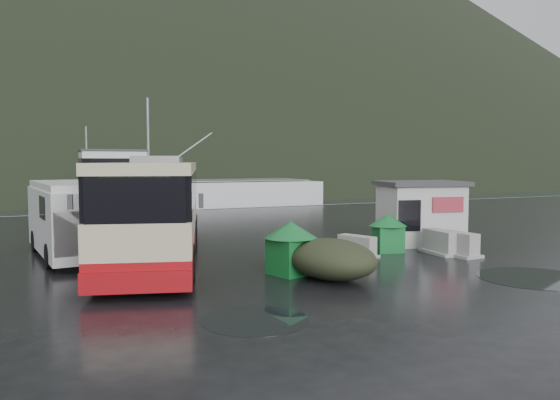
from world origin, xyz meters
name	(u,v)px	position (x,y,z in m)	size (l,w,h in m)	color
ground	(271,257)	(0.00, 0.00, 0.00)	(160.00, 160.00, 0.00)	black
harbor_water	(69,178)	(0.00, 110.00, 0.00)	(300.00, 180.00, 0.02)	black
quay_edge	(154,211)	(0.00, 20.00, 0.00)	(160.00, 0.60, 1.50)	#999993
headland	(72,169)	(10.00, 250.00, 0.00)	(780.00, 540.00, 570.00)	black
coach_bus	(157,257)	(-3.66, 1.80, 0.00)	(3.19, 12.86, 3.64)	beige
white_van	(72,257)	(-6.47, 3.06, 0.00)	(2.23, 6.48, 2.71)	silver
waste_bin_left	(291,274)	(-0.64, -2.97, 0.00)	(1.15, 1.15, 1.61)	#12692A
waste_bin_right	(388,252)	(4.53, -0.74, 0.00)	(1.03, 1.03, 1.43)	#12692A
dome_tent	(332,279)	(0.15, -4.07, 0.00)	(2.14, 3.00, 1.18)	#29301C
ticket_kiosk	(420,244)	(6.89, 0.28, 0.00)	(3.34, 2.53, 2.61)	beige
jersey_barrier_a	(357,256)	(2.89, -1.15, 0.00)	(0.76, 1.51, 0.76)	#999993
jersey_barrier_b	(457,256)	(6.30, -2.52, 0.00)	(0.87, 1.74, 0.87)	#999993
jersey_barrier_c	(441,254)	(6.06, -1.94, 0.00)	(0.87, 1.75, 0.87)	#999993
fishing_trawler	(184,202)	(3.99, 27.38, 0.00)	(24.84, 5.46, 9.94)	silver
puddles	(438,265)	(4.43, -3.69, 0.01)	(14.31, 12.03, 0.01)	black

